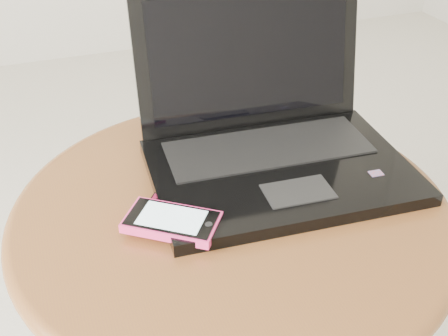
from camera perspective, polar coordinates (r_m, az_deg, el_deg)
name	(u,v)px	position (r m, az deg, el deg)	size (l,w,h in m)	color
table	(231,258)	(0.92, 0.73, -9.08)	(0.66, 0.66, 0.53)	brown
laptop	(271,136)	(0.92, 4.73, 3.23)	(0.42, 0.36, 0.26)	black
phone_black	(185,213)	(0.82, -3.94, -4.59)	(0.13, 0.12, 0.01)	black
phone_pink	(172,222)	(0.78, -5.28, -5.41)	(0.14, 0.13, 0.02)	#FD3681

